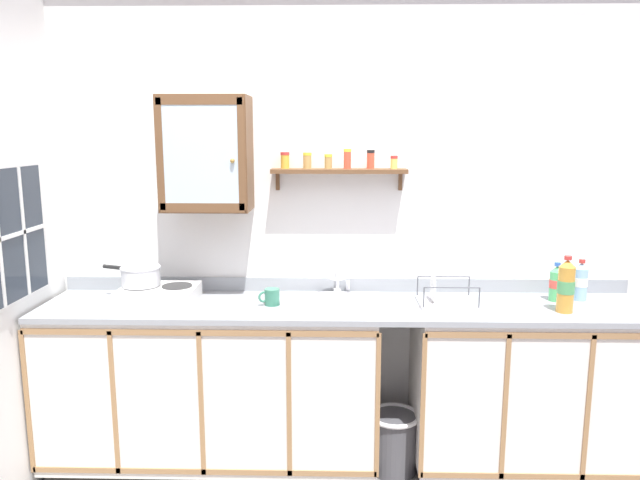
% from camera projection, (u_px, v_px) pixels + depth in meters
% --- Properties ---
extents(back_wall, '(3.93, 0.07, 2.68)m').
position_uv_depth(back_wall, '(344.00, 225.00, 3.47)').
color(back_wall, white).
rests_on(back_wall, ground).
extents(lower_cabinet_run, '(1.83, 0.57, 0.93)m').
position_uv_depth(lower_cabinet_run, '(213.00, 388.00, 3.34)').
color(lower_cabinet_run, black).
rests_on(lower_cabinet_run, ground).
extents(lower_cabinet_run_right, '(1.27, 0.57, 0.93)m').
position_uv_depth(lower_cabinet_run_right, '(528.00, 391.00, 3.30)').
color(lower_cabinet_run_right, black).
rests_on(lower_cabinet_run_right, ground).
extents(countertop, '(3.29, 0.60, 0.03)m').
position_uv_depth(countertop, '(345.00, 307.00, 3.23)').
color(countertop, gray).
rests_on(countertop, lower_cabinet_run).
extents(backsplash, '(3.29, 0.02, 0.08)m').
position_uv_depth(backsplash, '(344.00, 284.00, 3.49)').
color(backsplash, gray).
rests_on(backsplash, countertop).
extents(sink, '(0.55, 0.45, 0.40)m').
position_uv_depth(sink, '(332.00, 303.00, 3.28)').
color(sink, silver).
rests_on(sink, countertop).
extents(hot_plate_stove, '(0.41, 0.33, 0.09)m').
position_uv_depth(hot_plate_stove, '(158.00, 295.00, 3.25)').
color(hot_plate_stove, silver).
rests_on(hot_plate_stove, countertop).
extents(saucepan, '(0.35, 0.22, 0.11)m').
position_uv_depth(saucepan, '(140.00, 275.00, 3.26)').
color(saucepan, silver).
rests_on(saucepan, hot_plate_stove).
extents(bottle_soda_green_0, '(0.07, 0.07, 0.22)m').
position_uv_depth(bottle_soda_green_0, '(556.00, 283.00, 3.28)').
color(bottle_soda_green_0, '#4CB266').
rests_on(bottle_soda_green_0, countertop).
extents(bottle_juice_amber_1, '(0.09, 0.09, 0.30)m').
position_uv_depth(bottle_juice_amber_1, '(566.00, 286.00, 3.07)').
color(bottle_juice_amber_1, gold).
rests_on(bottle_juice_amber_1, countertop).
extents(bottle_water_blue_2, '(0.08, 0.08, 0.23)m').
position_uv_depth(bottle_water_blue_2, '(581.00, 281.00, 3.30)').
color(bottle_water_blue_2, '#8CB7E0').
rests_on(bottle_water_blue_2, countertop).
extents(dish_rack, '(0.31, 0.26, 0.16)m').
position_uv_depth(dish_rack, '(445.00, 299.00, 3.25)').
color(dish_rack, '#B2B2B7').
rests_on(dish_rack, countertop).
extents(mug, '(0.11, 0.08, 0.09)m').
position_uv_depth(mug, '(271.00, 297.00, 3.21)').
color(mug, '#337259').
rests_on(mug, countertop).
extents(wall_cabinet, '(0.48, 0.31, 0.62)m').
position_uv_depth(wall_cabinet, '(206.00, 154.00, 3.25)').
color(wall_cabinet, brown).
extents(spice_shelf, '(0.76, 0.14, 0.23)m').
position_uv_depth(spice_shelf, '(337.00, 168.00, 3.32)').
color(spice_shelf, brown).
extents(window, '(0.03, 0.69, 0.70)m').
position_uv_depth(window, '(9.00, 236.00, 2.92)').
color(window, '#262D38').
extents(trash_bin, '(0.29, 0.29, 0.34)m').
position_uv_depth(trash_bin, '(394.00, 440.00, 3.34)').
color(trash_bin, '#4C4C51').
rests_on(trash_bin, ground).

